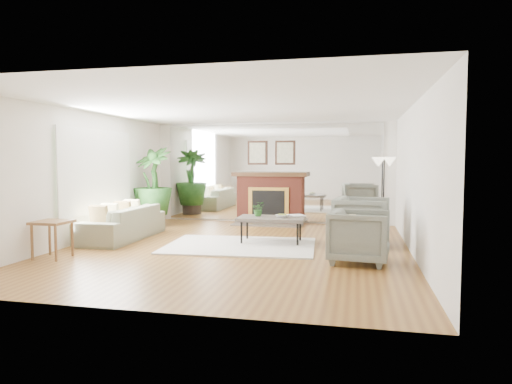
% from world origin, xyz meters
% --- Properties ---
extents(ground, '(7.00, 7.00, 0.00)m').
position_xyz_m(ground, '(0.00, 0.00, 0.00)').
color(ground, brown).
rests_on(ground, ground).
extents(wall_left, '(0.02, 7.00, 2.50)m').
position_xyz_m(wall_left, '(-2.99, 0.00, 1.25)').
color(wall_left, white).
rests_on(wall_left, ground).
extents(wall_right, '(0.02, 7.00, 2.50)m').
position_xyz_m(wall_right, '(2.99, 0.00, 1.25)').
color(wall_right, white).
rests_on(wall_right, ground).
extents(wall_back, '(6.00, 0.02, 2.50)m').
position_xyz_m(wall_back, '(0.00, 3.49, 1.25)').
color(wall_back, white).
rests_on(wall_back, ground).
extents(mirror_panel, '(5.40, 0.04, 2.40)m').
position_xyz_m(mirror_panel, '(0.00, 3.47, 1.25)').
color(mirror_panel, silver).
rests_on(mirror_panel, wall_back).
extents(window_panel, '(0.04, 2.40, 1.50)m').
position_xyz_m(window_panel, '(-2.96, 0.40, 1.35)').
color(window_panel, '#B2E09E').
rests_on(window_panel, wall_left).
extents(fireplace, '(1.85, 0.83, 2.05)m').
position_xyz_m(fireplace, '(0.00, 3.26, 0.66)').
color(fireplace, maroon).
rests_on(fireplace, ground).
extents(area_rug, '(2.79, 2.08, 0.03)m').
position_xyz_m(area_rug, '(0.04, 0.17, 0.01)').
color(area_rug, silver).
rests_on(area_rug, ground).
extents(coffee_table, '(1.27, 0.76, 0.50)m').
position_xyz_m(coffee_table, '(0.53, 0.60, 0.46)').
color(coffee_table, '#61594D').
rests_on(coffee_table, ground).
extents(sofa, '(0.88, 2.22, 0.65)m').
position_xyz_m(sofa, '(-2.45, 0.44, 0.32)').
color(sofa, gray).
rests_on(sofa, ground).
extents(armchair_back, '(1.08, 1.06, 0.89)m').
position_xyz_m(armchair_back, '(2.19, 0.83, 0.45)').
color(armchair_back, gray).
rests_on(armchair_back, ground).
extents(armchair_front, '(0.97, 0.95, 0.81)m').
position_xyz_m(armchair_front, '(2.14, -0.72, 0.41)').
color(armchair_front, gray).
rests_on(armchair_front, ground).
extents(side_table, '(0.53, 0.53, 0.60)m').
position_xyz_m(side_table, '(-2.65, -1.43, 0.50)').
color(side_table, brown).
rests_on(side_table, ground).
extents(potted_ficus, '(1.12, 1.12, 1.87)m').
position_xyz_m(potted_ficus, '(-2.60, 2.16, 1.00)').
color(potted_ficus, black).
rests_on(potted_ficus, ground).
extents(floor_lamp, '(0.53, 0.30, 1.64)m').
position_xyz_m(floor_lamp, '(2.70, 3.10, 1.40)').
color(floor_lamp, black).
rests_on(floor_lamp, ground).
extents(tabletop_plant, '(0.27, 0.24, 0.28)m').
position_xyz_m(tabletop_plant, '(0.27, 0.68, 0.64)').
color(tabletop_plant, '#326A27').
rests_on(tabletop_plant, coffee_table).
extents(fruit_bowl, '(0.30, 0.30, 0.06)m').
position_xyz_m(fruit_bowl, '(0.74, 0.56, 0.53)').
color(fruit_bowl, brown).
rests_on(fruit_bowl, coffee_table).
extents(book, '(0.36, 0.39, 0.02)m').
position_xyz_m(book, '(0.89, 0.79, 0.51)').
color(book, brown).
rests_on(book, coffee_table).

